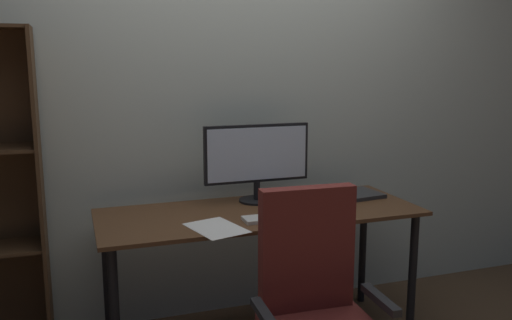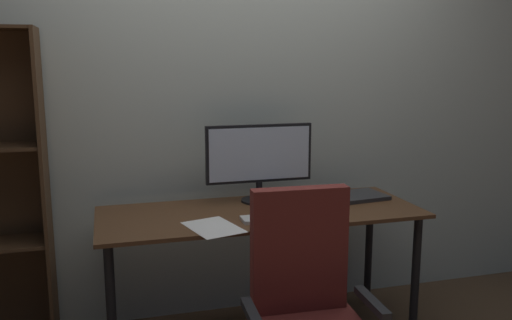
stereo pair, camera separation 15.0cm
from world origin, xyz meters
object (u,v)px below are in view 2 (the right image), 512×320
at_px(mouse, 313,212).
at_px(laptop, 356,196).
at_px(keyboard, 271,218).
at_px(coffee_mug, 276,199).
at_px(desk, 261,226).
at_px(monitor, 259,157).

height_order(mouse, laptop, mouse).
bearing_deg(keyboard, coffee_mug, 66.74).
xyz_separation_m(desk, monitor, (0.04, 0.18, 0.34)).
bearing_deg(laptop, coffee_mug, -179.25).
relative_size(keyboard, laptop, 0.91).
bearing_deg(mouse, keyboard, -163.45).
relative_size(mouse, laptop, 0.30).
bearing_deg(coffee_mug, desk, -161.98).
height_order(desk, laptop, laptop).
bearing_deg(laptop, monitor, 164.85).
bearing_deg(laptop, mouse, -152.47).
relative_size(desk, keyboard, 5.77).
bearing_deg(monitor, laptop, -8.52).
bearing_deg(coffee_mug, keyboard, -113.79).
xyz_separation_m(mouse, laptop, (0.36, 0.25, -0.01)).
xyz_separation_m(coffee_mug, laptop, (0.50, 0.06, -0.03)).
distance_m(keyboard, mouse, 0.23).
height_order(desk, mouse, mouse).
bearing_deg(monitor, mouse, -60.28).
relative_size(desk, laptop, 5.23).
height_order(mouse, coffee_mug, coffee_mug).
distance_m(monitor, mouse, 0.44).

